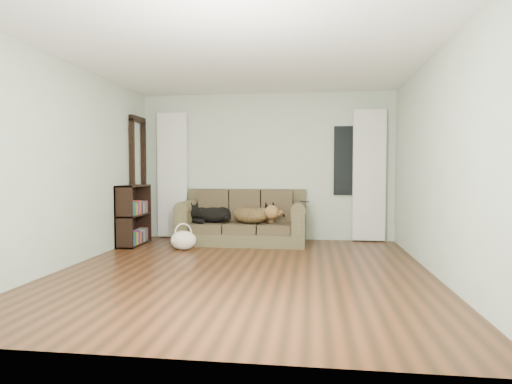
# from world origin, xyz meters

# --- Properties ---
(floor) EXTENTS (5.00, 5.00, 0.00)m
(floor) POSITION_xyz_m (0.00, 0.00, 0.00)
(floor) COLOR #301D0F
(floor) RESTS_ON ground
(ceiling) EXTENTS (5.00, 5.00, 0.00)m
(ceiling) POSITION_xyz_m (0.00, 0.00, 2.60)
(ceiling) COLOR white
(ceiling) RESTS_ON ground
(wall_back) EXTENTS (4.50, 0.04, 2.60)m
(wall_back) POSITION_xyz_m (0.00, 2.50, 1.30)
(wall_back) COLOR #B9C0B7
(wall_back) RESTS_ON ground
(wall_left) EXTENTS (0.04, 5.00, 2.60)m
(wall_left) POSITION_xyz_m (-2.25, 0.00, 1.30)
(wall_left) COLOR #B9C0B7
(wall_left) RESTS_ON ground
(wall_right) EXTENTS (0.04, 5.00, 2.60)m
(wall_right) POSITION_xyz_m (2.25, 0.00, 1.30)
(wall_right) COLOR #B9C0B7
(wall_right) RESTS_ON ground
(curtain_left) EXTENTS (0.55, 0.08, 2.25)m
(curtain_left) POSITION_xyz_m (-1.70, 2.42, 1.15)
(curtain_left) COLOR silver
(curtain_left) RESTS_ON ground
(curtain_right) EXTENTS (0.55, 0.08, 2.25)m
(curtain_right) POSITION_xyz_m (1.80, 2.42, 1.15)
(curtain_right) COLOR silver
(curtain_right) RESTS_ON ground
(window_pane) EXTENTS (0.50, 0.03, 1.20)m
(window_pane) POSITION_xyz_m (1.45, 2.47, 1.40)
(window_pane) COLOR black
(window_pane) RESTS_ON wall_back
(door_casing) EXTENTS (0.07, 0.60, 2.10)m
(door_casing) POSITION_xyz_m (-2.20, 2.05, 1.05)
(door_casing) COLOR black
(door_casing) RESTS_ON ground
(sofa) EXTENTS (2.10, 0.91, 0.86)m
(sofa) POSITION_xyz_m (-0.33, 1.97, 0.45)
(sofa) COLOR #33321F
(sofa) RESTS_ON floor
(dog_black_lab) EXTENTS (0.67, 0.50, 0.26)m
(dog_black_lab) POSITION_xyz_m (-0.87, 1.93, 0.48)
(dog_black_lab) COLOR black
(dog_black_lab) RESTS_ON sofa
(dog_shepherd) EXTENTS (0.82, 0.77, 0.30)m
(dog_shepherd) POSITION_xyz_m (-0.15, 1.90, 0.49)
(dog_shepherd) COLOR black
(dog_shepherd) RESTS_ON sofa
(tv_remote) EXTENTS (0.13, 0.17, 0.02)m
(tv_remote) POSITION_xyz_m (0.71, 1.78, 0.73)
(tv_remote) COLOR black
(tv_remote) RESTS_ON sofa
(tote_bag) EXTENTS (0.48, 0.42, 0.29)m
(tote_bag) POSITION_xyz_m (-1.15, 1.26, 0.16)
(tote_bag) COLOR silver
(tote_bag) RESTS_ON floor
(bookshelf) EXTENTS (0.38, 0.82, 0.99)m
(bookshelf) POSITION_xyz_m (-2.09, 1.58, 0.50)
(bookshelf) COLOR black
(bookshelf) RESTS_ON floor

